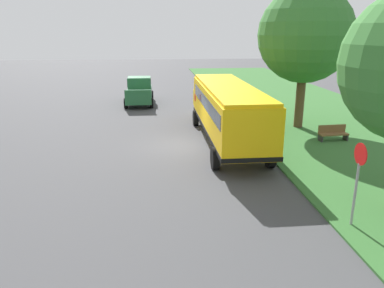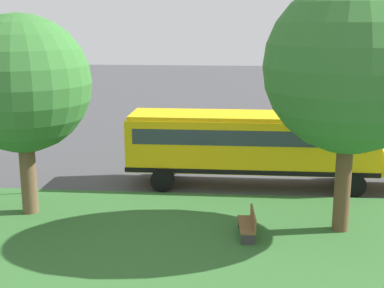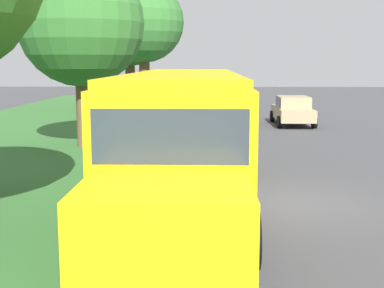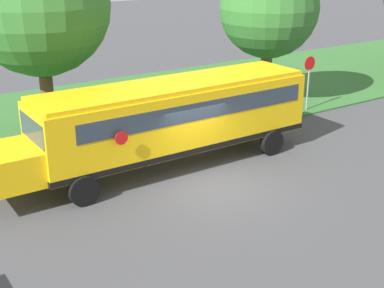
% 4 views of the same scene
% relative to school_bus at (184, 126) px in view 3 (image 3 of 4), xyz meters
% --- Properties ---
extents(ground_plane, '(120.00, 120.00, 0.00)m').
position_rel_school_bus_xyz_m(ground_plane, '(2.38, 0.35, -1.92)').
color(ground_plane, '#424244').
extents(school_bus, '(2.84, 12.42, 3.16)m').
position_rel_school_bus_xyz_m(school_bus, '(0.00, 0.00, 0.00)').
color(school_bus, yellow).
rests_on(school_bus, ground).
extents(car_tan_nearest, '(2.02, 4.40, 1.56)m').
position_rel_school_bus_xyz_m(car_tan_nearest, '(5.18, 16.51, -1.05)').
color(car_tan_nearest, tan).
rests_on(car_tan_nearest, ground).
extents(oak_tree_roadside_mid, '(4.90, 4.90, 7.34)m').
position_rel_school_bus_xyz_m(oak_tree_roadside_mid, '(-4.29, 8.64, 2.86)').
color(oak_tree_roadside_mid, brown).
rests_on(oak_tree_roadside_mid, ground).
extents(oak_tree_far_end, '(4.64, 4.64, 7.99)m').
position_rel_school_bus_xyz_m(oak_tree_far_end, '(-3.04, 18.90, 3.74)').
color(oak_tree_far_end, brown).
rests_on(oak_tree_far_end, ground).
extents(oak_tree_across_road, '(6.30, 6.30, 9.39)m').
position_rel_school_bus_xyz_m(oak_tree_across_road, '(-4.82, 26.03, 4.34)').
color(oak_tree_across_road, '#4C3826').
rests_on(oak_tree_across_road, ground).
extents(stop_sign, '(0.08, 0.68, 2.74)m').
position_rel_school_bus_xyz_m(stop_sign, '(-2.22, 9.39, -0.19)').
color(stop_sign, gray).
rests_on(stop_sign, ground).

